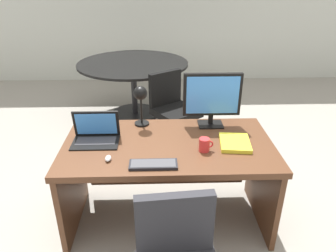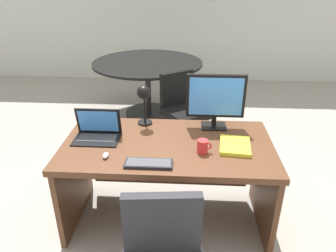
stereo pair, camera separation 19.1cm
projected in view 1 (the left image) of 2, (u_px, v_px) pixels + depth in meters
name	position (u px, v px, depth m)	size (l,w,h in m)	color
ground	(164.00, 135.00, 4.03)	(12.00, 12.00, 0.00)	gray
back_wall	(161.00, 1.00, 5.55)	(10.00, 0.10, 2.80)	silver
desk	(168.00, 162.00, 2.48)	(1.55, 0.84, 0.73)	#56331E
monitor	(212.00, 97.00, 2.52)	(0.46, 0.16, 0.44)	black
laptop	(96.00, 132.00, 2.38)	(0.34, 0.23, 0.22)	black
keyboard	(153.00, 164.00, 2.08)	(0.32, 0.12, 0.02)	black
mouse	(108.00, 158.00, 2.14)	(0.04, 0.07, 0.03)	silver
desk_lamp	(141.00, 98.00, 2.52)	(0.12, 0.14, 0.34)	black
book	(235.00, 143.00, 2.33)	(0.24, 0.29, 0.03)	yellow
coffee_mug	(205.00, 145.00, 2.24)	(0.10, 0.08, 0.10)	red
meeting_table	(133.00, 75.00, 4.35)	(1.49, 1.49, 0.77)	black
meeting_chair_near	(173.00, 114.00, 3.82)	(0.64, 0.65, 0.81)	black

